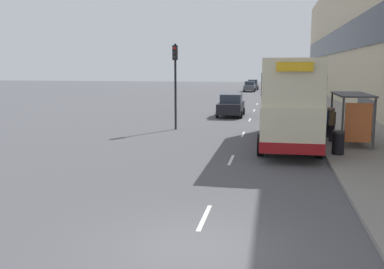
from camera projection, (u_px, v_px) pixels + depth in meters
name	position (u px, v px, depth m)	size (l,w,h in m)	color
ground_plane	(190.00, 248.00, 9.38)	(220.00, 220.00, 0.00)	#515156
pavement	(319.00, 104.00, 45.53)	(5.00, 93.00, 0.14)	gray
terrace_facade	(363.00, 29.00, 43.59)	(3.10, 93.00, 15.65)	#C6B793
lane_mark_0	(204.00, 217.00, 11.27)	(0.12, 2.00, 0.01)	silver
lane_mark_1	(231.00, 160.00, 18.29)	(0.12, 2.00, 0.01)	silver
lane_mark_2	(243.00, 134.00, 25.31)	(0.12, 2.00, 0.01)	silver
lane_mark_3	(250.00, 120.00, 32.33)	(0.12, 2.00, 0.01)	silver
lane_mark_4	(254.00, 110.00, 39.36)	(0.12, 2.00, 0.01)	silver
lane_mark_5	(257.00, 104.00, 46.38)	(0.12, 2.00, 0.01)	silver
bus_shelter	(356.00, 109.00, 21.24)	(1.60, 4.20, 2.48)	#4C4C51
double_decker_bus_near	(289.00, 100.00, 21.67)	(2.85, 10.25, 4.30)	beige
car_0	(253.00, 85.00, 76.20)	(2.01, 4.16, 1.79)	#4C5156
car_1	(231.00, 105.00, 34.68)	(2.07, 4.42, 1.79)	black
car_2	(250.00, 86.00, 70.35)	(1.91, 4.46, 1.68)	#4C5156
pedestrian_at_shelter	(328.00, 122.00, 23.31)	(0.33, 0.33, 1.66)	#23232D
pedestrian_1	(332.00, 124.00, 22.00)	(0.35, 0.35, 1.76)	#23232D
litter_bin	(338.00, 142.00, 18.73)	(0.55, 0.55, 1.05)	black
traffic_light_far_kerb	(175.00, 73.00, 26.82)	(0.30, 0.32, 5.38)	black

